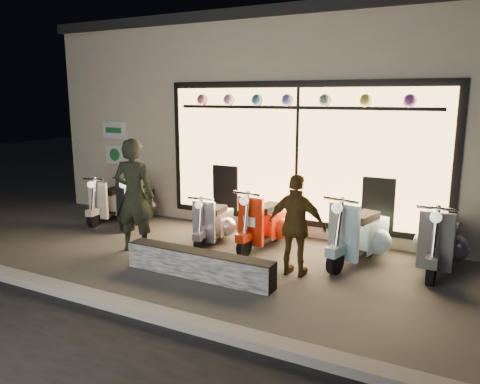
% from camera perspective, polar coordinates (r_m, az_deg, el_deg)
% --- Properties ---
extents(ground, '(40.00, 40.00, 0.00)m').
position_cam_1_polar(ground, '(7.65, -4.24, -8.31)').
color(ground, '#383533').
rests_on(ground, ground).
extents(kerb, '(40.00, 0.25, 0.12)m').
position_cam_1_polar(kerb, '(6.15, -14.42, -13.19)').
color(kerb, slate).
rests_on(kerb, ground).
extents(shop_building, '(10.20, 6.23, 4.20)m').
position_cam_1_polar(shop_building, '(11.72, 8.77, 9.04)').
color(shop_building, beige).
rests_on(shop_building, ground).
extents(graffiti_barrier, '(2.36, 0.28, 0.40)m').
position_cam_1_polar(graffiti_barrier, '(6.91, -5.02, -8.77)').
color(graffiti_barrier, black).
rests_on(graffiti_barrier, ground).
extents(scooter_silver, '(0.50, 1.27, 0.90)m').
position_cam_1_polar(scooter_silver, '(8.48, -3.05, -3.72)').
color(scooter_silver, black).
rests_on(scooter_silver, ground).
extents(scooter_red, '(0.53, 1.44, 1.03)m').
position_cam_1_polar(scooter_red, '(8.28, 3.26, -3.73)').
color(scooter_red, black).
rests_on(scooter_red, ground).
extents(scooter_black, '(0.77, 1.40, 1.01)m').
position_cam_1_polar(scooter_black, '(10.04, -12.37, -1.29)').
color(scooter_black, black).
rests_on(scooter_black, ground).
extents(scooter_cream, '(0.54, 1.33, 0.95)m').
position_cam_1_polar(scooter_cream, '(10.38, -15.22, -1.16)').
color(scooter_cream, black).
rests_on(scooter_cream, ground).
extents(scooter_blue, '(0.72, 1.54, 1.09)m').
position_cam_1_polar(scooter_blue, '(7.75, 14.54, -4.99)').
color(scooter_blue, black).
rests_on(scooter_blue, ground).
extents(scooter_grey, '(0.49, 1.48, 1.06)m').
position_cam_1_polar(scooter_grey, '(7.80, 23.18, -5.55)').
color(scooter_grey, black).
rests_on(scooter_grey, ground).
extents(man, '(0.79, 0.60, 1.93)m').
position_cam_1_polar(man, '(8.04, -12.77, -0.43)').
color(man, black).
rests_on(man, ground).
extents(woman, '(0.89, 0.38, 1.51)m').
position_cam_1_polar(woman, '(6.86, 6.90, -4.10)').
color(woman, brown).
rests_on(woman, ground).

